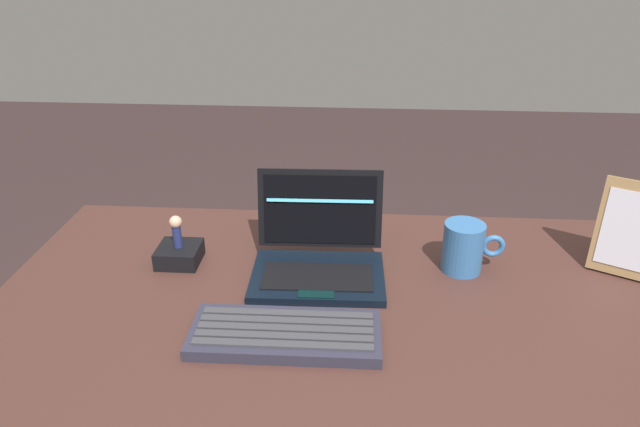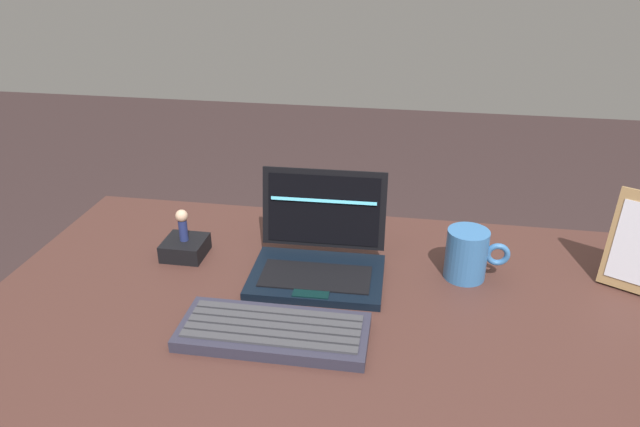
# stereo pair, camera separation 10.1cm
# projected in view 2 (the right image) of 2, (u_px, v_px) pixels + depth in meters

# --- Properties ---
(desk) EXTENTS (1.42, 0.79, 0.73)m
(desk) POSITION_uv_depth(u_px,v_px,m) (353.00, 333.00, 1.14)
(desk) COLOR #412520
(desk) RESTS_ON ground
(laptop_front) EXTENTS (0.27, 0.22, 0.19)m
(laptop_front) POSITION_uv_depth(u_px,v_px,m) (319.00, 256.00, 1.20)
(laptop_front) COLOR black
(laptop_front) RESTS_ON desk
(external_keyboard) EXTENTS (0.33, 0.14, 0.03)m
(external_keyboard) POSITION_uv_depth(u_px,v_px,m) (274.00, 331.00, 1.01)
(external_keyboard) COLOR #292837
(external_keyboard) RESTS_ON desk
(photo_frame) EXTENTS (0.12, 0.10, 0.20)m
(photo_frame) POSITION_uv_depth(u_px,v_px,m) (640.00, 244.00, 1.12)
(photo_frame) COLOR olive
(photo_frame) RESTS_ON desk
(figurine_stand) EXTENTS (0.09, 0.09, 0.04)m
(figurine_stand) POSITION_uv_depth(u_px,v_px,m) (185.00, 248.00, 1.27)
(figurine_stand) COLOR black
(figurine_stand) RESTS_ON desk
(figurine) EXTENTS (0.03, 0.03, 0.07)m
(figurine) POSITION_uv_depth(u_px,v_px,m) (182.00, 223.00, 1.24)
(figurine) COLOR navy
(figurine) RESTS_ON figurine_stand
(coffee_mug) EXTENTS (0.13, 0.08, 0.10)m
(coffee_mug) POSITION_uv_depth(u_px,v_px,m) (467.00, 254.00, 1.18)
(coffee_mug) COLOR #32659F
(coffee_mug) RESTS_ON desk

